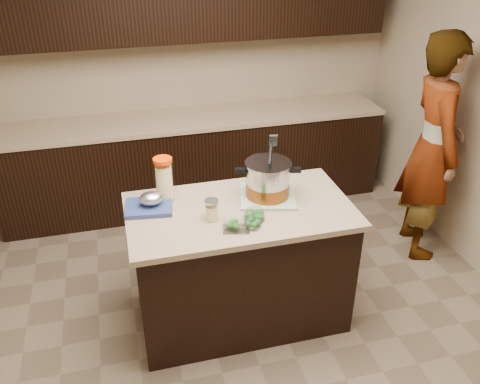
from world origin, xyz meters
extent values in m
plane|color=brown|center=(0.00, 0.00, 0.00)|extent=(4.00, 4.00, 0.00)
cube|color=tan|center=(0.00, 2.00, 1.35)|extent=(4.00, 0.04, 2.70)
cube|color=black|center=(0.00, 1.70, 0.43)|extent=(3.60, 0.60, 0.86)
cube|color=tan|center=(0.00, 1.70, 0.88)|extent=(3.60, 0.63, 0.04)
cube|color=black|center=(0.00, 0.00, 0.43)|extent=(1.40, 0.75, 0.86)
cube|color=tan|center=(0.00, 0.00, 0.88)|extent=(1.46, 0.81, 0.04)
cube|color=#6B9363|center=(0.21, 0.09, 0.91)|extent=(0.44, 0.44, 0.02)
cylinder|color=#B7B7BC|center=(0.21, 0.09, 1.03)|extent=(0.34, 0.34, 0.22)
cylinder|color=brown|center=(0.21, 0.09, 0.97)|extent=(0.35, 0.35, 0.09)
cylinder|color=#B7B7BC|center=(0.21, 0.09, 1.15)|extent=(0.37, 0.37, 0.02)
cube|color=black|center=(0.04, 0.13, 1.10)|extent=(0.08, 0.05, 0.03)
cube|color=black|center=(0.39, 0.05, 1.10)|extent=(0.08, 0.05, 0.03)
cylinder|color=black|center=(0.21, 0.06, 1.22)|extent=(0.05, 0.12, 0.28)
cylinder|color=#F2E494|center=(-0.45, 0.23, 1.02)|extent=(0.14, 0.14, 0.25)
cylinder|color=white|center=(-0.45, 0.23, 1.04)|extent=(0.15, 0.15, 0.28)
cylinder|color=#E13A04|center=(-0.45, 0.23, 1.19)|extent=(0.16, 0.16, 0.02)
cylinder|color=#F2E494|center=(-0.20, -0.08, 0.95)|extent=(0.10, 0.10, 0.09)
cylinder|color=white|center=(-0.20, -0.08, 0.96)|extent=(0.11, 0.11, 0.12)
cylinder|color=silver|center=(-0.20, -0.08, 1.03)|extent=(0.11, 0.11, 0.02)
cylinder|color=silver|center=(0.05, -0.16, 0.93)|extent=(0.14, 0.14, 0.06)
cylinder|color=silver|center=(0.02, -0.23, 0.92)|extent=(0.12, 0.12, 0.05)
cube|color=silver|center=(-0.08, -0.23, 0.93)|extent=(0.18, 0.15, 0.06)
cube|color=navy|center=(-0.57, 0.14, 0.91)|extent=(0.32, 0.27, 0.03)
ellipsoid|color=silver|center=(-0.55, 0.14, 0.97)|extent=(0.15, 0.12, 0.08)
imported|color=gray|center=(1.70, 0.45, 0.93)|extent=(0.59, 0.76, 1.85)
camera|label=1|loc=(-0.71, -2.71, 2.60)|focal=38.00mm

